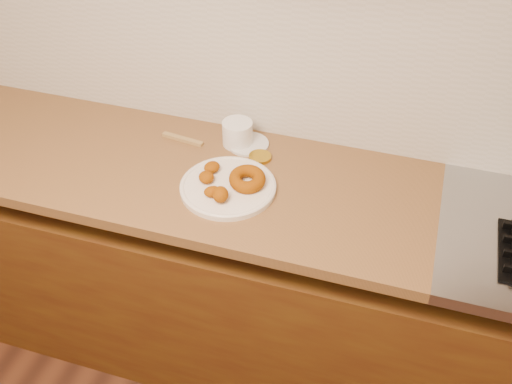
# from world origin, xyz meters

# --- Properties ---
(wall_back) EXTENTS (4.00, 0.02, 2.70)m
(wall_back) POSITION_xyz_m (0.00, 2.00, 1.35)
(wall_back) COLOR tan
(wall_back) RESTS_ON ground
(base_cabinet) EXTENTS (3.60, 0.60, 0.77)m
(base_cabinet) POSITION_xyz_m (0.00, 1.69, 0.39)
(base_cabinet) COLOR #56360F
(base_cabinet) RESTS_ON floor
(butcher_block) EXTENTS (2.30, 0.62, 0.04)m
(butcher_block) POSITION_xyz_m (-0.65, 1.69, 0.88)
(butcher_block) COLOR brown
(butcher_block) RESTS_ON base_cabinet
(backsplash) EXTENTS (3.60, 0.02, 0.60)m
(backsplash) POSITION_xyz_m (0.00, 1.99, 1.20)
(backsplash) COLOR beige
(backsplash) RESTS_ON wall_back
(donut_plate) EXTENTS (0.31, 0.31, 0.02)m
(donut_plate) POSITION_xyz_m (-0.16, 1.63, 0.91)
(donut_plate) COLOR white
(donut_plate) RESTS_ON butcher_block
(ring_donut) EXTENTS (0.16, 0.16, 0.05)m
(ring_donut) POSITION_xyz_m (-0.10, 1.65, 0.94)
(ring_donut) COLOR #854403
(ring_donut) RESTS_ON donut_plate
(fried_dough_chunks) EXTENTS (0.14, 0.20, 0.05)m
(fried_dough_chunks) POSITION_xyz_m (-0.19, 1.60, 0.94)
(fried_dough_chunks) COLOR #854403
(fried_dough_chunks) RESTS_ON donut_plate
(plastic_tub) EXTENTS (0.14, 0.14, 0.09)m
(plastic_tub) POSITION_xyz_m (-0.21, 1.88, 0.94)
(plastic_tub) COLOR white
(plastic_tub) RESTS_ON butcher_block
(tub_lid) EXTENTS (0.15, 0.15, 0.01)m
(tub_lid) POSITION_xyz_m (-0.17, 1.88, 0.90)
(tub_lid) COLOR silver
(tub_lid) RESTS_ON butcher_block
(brass_jar_lid) EXTENTS (0.09, 0.09, 0.01)m
(brass_jar_lid) POSITION_xyz_m (-0.11, 1.82, 0.91)
(brass_jar_lid) COLOR #B1891D
(brass_jar_lid) RESTS_ON butcher_block
(wooden_utensil) EXTENTS (0.16, 0.04, 0.01)m
(wooden_utensil) POSITION_xyz_m (-0.40, 1.84, 0.91)
(wooden_utensil) COLOR #9C7C45
(wooden_utensil) RESTS_ON butcher_block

